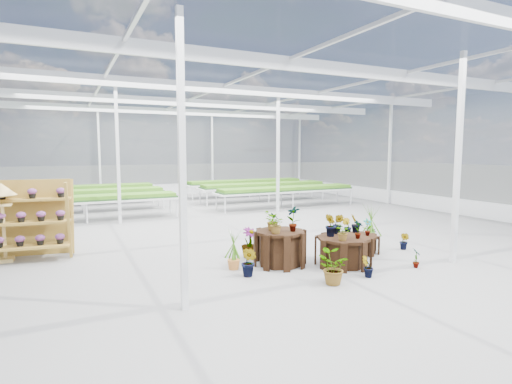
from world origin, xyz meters
name	(u,v)px	position (x,y,z in m)	size (l,w,h in m)	color
ground_plane	(252,239)	(0.00, 0.00, 0.00)	(24.00, 24.00, 0.00)	gray
greenhouse_shell	(252,158)	(0.00, 0.00, 2.25)	(18.00, 24.00, 4.50)	white
steel_frame	(252,158)	(0.00, 0.00, 2.25)	(18.00, 24.00, 4.50)	silver
nursery_benches	(183,197)	(0.00, 7.20, 0.42)	(16.00, 7.00, 0.84)	silver
plinth_tall	(280,248)	(-0.51, -2.53, 0.37)	(1.09, 1.09, 0.75)	black
plinth_mid	(343,251)	(0.69, -3.13, 0.31)	(1.16, 1.16, 0.61)	black
plinth_low	(358,244)	(1.69, -2.43, 0.21)	(0.95, 0.95, 0.43)	black
shelf_rack	(32,220)	(-5.30, 0.28, 0.89)	(1.68, 0.89, 1.78)	olive
bird_table	(3,223)	(-5.85, 0.30, 0.87)	(0.42, 0.42, 1.75)	#D6B462
nursery_plants	(312,238)	(0.26, -2.57, 0.52)	(4.72, 3.42, 1.29)	#3C7119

